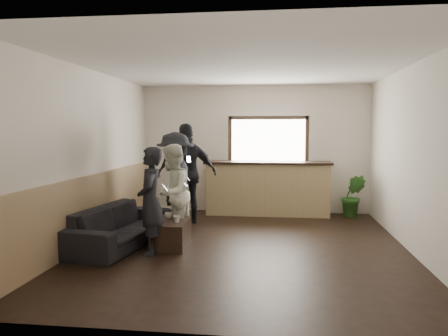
# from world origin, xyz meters

# --- Properties ---
(ground) EXTENTS (5.00, 6.00, 0.01)m
(ground) POSITION_xyz_m (0.00, 0.00, 0.00)
(ground) COLOR black
(room_shell) EXTENTS (5.01, 6.01, 2.80)m
(room_shell) POSITION_xyz_m (-0.74, 0.00, 1.47)
(room_shell) COLOR silver
(room_shell) RESTS_ON ground
(bar_counter) EXTENTS (2.70, 0.68, 2.13)m
(bar_counter) POSITION_xyz_m (0.30, 2.70, 0.64)
(bar_counter) COLOR tan
(bar_counter) RESTS_ON ground
(sofa) EXTENTS (1.15, 2.24, 0.62)m
(sofa) POSITION_xyz_m (-1.93, -0.19, 0.31)
(sofa) COLOR black
(sofa) RESTS_ON ground
(coffee_table) EXTENTS (0.56, 0.94, 0.40)m
(coffee_table) POSITION_xyz_m (-1.13, -0.11, 0.20)
(coffee_table) COLOR black
(coffee_table) RESTS_ON ground
(cup_a) EXTENTS (0.17, 0.17, 0.09)m
(cup_a) POSITION_xyz_m (-1.22, 0.08, 0.45)
(cup_a) COLOR silver
(cup_a) RESTS_ON coffee_table
(cup_b) EXTENTS (0.12, 0.12, 0.10)m
(cup_b) POSITION_xyz_m (-1.01, -0.23, 0.45)
(cup_b) COLOR silver
(cup_b) RESTS_ON coffee_table
(potted_plant) EXTENTS (0.56, 0.48, 0.89)m
(potted_plant) POSITION_xyz_m (2.09, 2.63, 0.45)
(potted_plant) COLOR #2D6623
(potted_plant) RESTS_ON ground
(person_a) EXTENTS (0.51, 0.64, 1.58)m
(person_a) POSITION_xyz_m (-1.32, -0.56, 0.79)
(person_a) COLOR black
(person_a) RESTS_ON ground
(person_b) EXTENTS (0.68, 0.84, 1.60)m
(person_b) POSITION_xyz_m (-1.18, 0.16, 0.80)
(person_b) COLOR silver
(person_b) RESTS_ON ground
(person_c) EXTENTS (0.78, 1.21, 1.79)m
(person_c) POSITION_xyz_m (-1.29, 0.89, 0.89)
(person_c) COLOR black
(person_c) RESTS_ON ground
(person_d) EXTENTS (1.24, 0.83, 1.95)m
(person_d) POSITION_xyz_m (-1.23, 1.61, 0.98)
(person_d) COLOR black
(person_d) RESTS_ON ground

